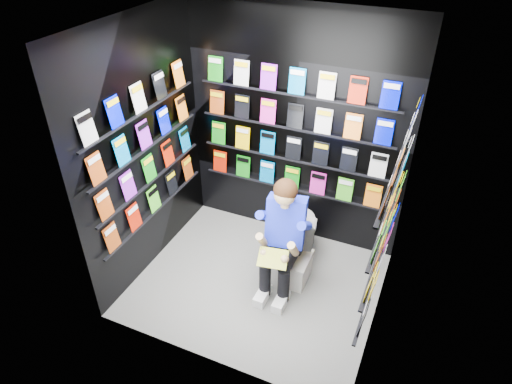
% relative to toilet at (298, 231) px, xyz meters
% --- Properties ---
extents(floor, '(2.40, 2.40, 0.00)m').
position_rel_toilet_xyz_m(floor, '(-0.23, -0.56, -0.37)').
color(floor, slate).
rests_on(floor, ground).
extents(ceiling, '(2.40, 2.40, 0.00)m').
position_rel_toilet_xyz_m(ceiling, '(-0.23, -0.56, 2.23)').
color(ceiling, white).
rests_on(ceiling, floor).
extents(wall_back, '(2.40, 0.04, 2.60)m').
position_rel_toilet_xyz_m(wall_back, '(-0.23, 0.44, 0.93)').
color(wall_back, black).
rests_on(wall_back, floor).
extents(wall_front, '(2.40, 0.04, 2.60)m').
position_rel_toilet_xyz_m(wall_front, '(-0.23, -1.56, 0.93)').
color(wall_front, black).
rests_on(wall_front, floor).
extents(wall_left, '(0.04, 2.00, 2.60)m').
position_rel_toilet_xyz_m(wall_left, '(-1.43, -0.56, 0.93)').
color(wall_left, black).
rests_on(wall_left, floor).
extents(wall_right, '(0.04, 2.00, 2.60)m').
position_rel_toilet_xyz_m(wall_right, '(0.97, -0.56, 0.93)').
color(wall_right, black).
rests_on(wall_right, floor).
extents(comics_back, '(2.10, 0.06, 1.37)m').
position_rel_toilet_xyz_m(comics_back, '(-0.23, 0.41, 0.94)').
color(comics_back, red).
rests_on(comics_back, wall_back).
extents(comics_left, '(0.06, 1.70, 1.37)m').
position_rel_toilet_xyz_m(comics_left, '(-1.40, -0.56, 0.94)').
color(comics_left, red).
rests_on(comics_left, wall_left).
extents(comics_right, '(0.06, 1.70, 1.37)m').
position_rel_toilet_xyz_m(comics_right, '(0.94, -0.56, 0.94)').
color(comics_right, red).
rests_on(comics_right, wall_right).
extents(toilet, '(0.55, 0.81, 0.73)m').
position_rel_toilet_xyz_m(toilet, '(0.00, 0.00, 0.00)').
color(toilet, silver).
rests_on(toilet, floor).
extents(longbox, '(0.21, 0.37, 0.27)m').
position_rel_toilet_xyz_m(longbox, '(0.13, -0.33, -0.23)').
color(longbox, white).
rests_on(longbox, floor).
extents(longbox_lid, '(0.22, 0.38, 0.03)m').
position_rel_toilet_xyz_m(longbox_lid, '(0.13, -0.33, -0.08)').
color(longbox_lid, white).
rests_on(longbox_lid, longbox).
extents(reader, '(0.63, 0.82, 1.37)m').
position_rel_toilet_xyz_m(reader, '(-0.00, -0.38, 0.39)').
color(reader, '#0F1ED5').
rests_on(reader, toilet).
extents(held_comic, '(0.30, 0.21, 0.12)m').
position_rel_toilet_xyz_m(held_comic, '(0.00, -0.73, 0.21)').
color(held_comic, green).
rests_on(held_comic, reader).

